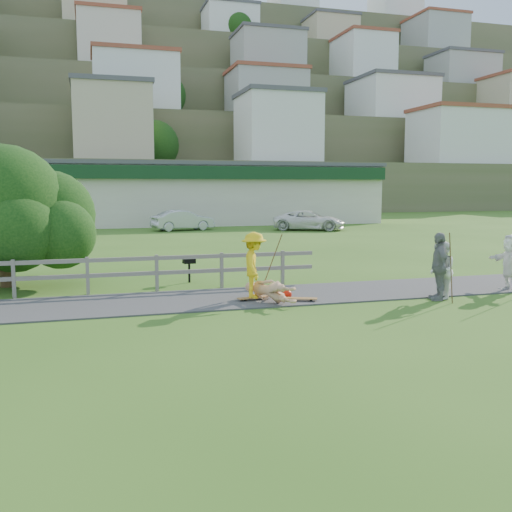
# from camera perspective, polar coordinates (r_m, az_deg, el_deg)

# --- Properties ---
(ground) EXTENTS (260.00, 260.00, 0.00)m
(ground) POSITION_cam_1_polar(r_m,az_deg,el_deg) (14.68, -0.59, -5.37)
(ground) COLOR #345E1B
(ground) RESTS_ON ground
(path) EXTENTS (34.00, 3.00, 0.04)m
(path) POSITION_cam_1_polar(r_m,az_deg,el_deg) (16.10, -2.03, -4.20)
(path) COLOR #3A3B3D
(path) RESTS_ON ground
(fence) EXTENTS (15.05, 0.10, 1.10)m
(fence) POSITION_cam_1_polar(r_m,az_deg,el_deg) (17.30, -18.55, -1.42)
(fence) COLOR slate
(fence) RESTS_ON ground
(strip_mall) EXTENTS (32.50, 10.75, 5.10)m
(strip_mall) POSITION_cam_1_polar(r_m,az_deg,el_deg) (49.39, -7.06, 6.28)
(strip_mall) COLOR beige
(strip_mall) RESTS_ON ground
(hillside) EXTENTS (220.00, 67.00, 47.50)m
(hillside) POSITION_cam_1_polar(r_m,az_deg,el_deg) (105.80, -14.35, 12.88)
(hillside) COLOR #4D5833
(hillside) RESTS_ON ground
(skater_rider) EXTENTS (0.93, 1.30, 1.81)m
(skater_rider) POSITION_cam_1_polar(r_m,az_deg,el_deg) (15.58, -0.20, -1.27)
(skater_rider) COLOR yellow
(skater_rider) RESTS_ON ground
(skater_fallen) EXTENTS (1.81, 1.12, 0.65)m
(skater_fallen) POSITION_cam_1_polar(r_m,az_deg,el_deg) (15.43, 1.43, -3.53)
(skater_fallen) COLOR tan
(skater_fallen) RESTS_ON ground
(spectator_a) EXTENTS (0.90, 0.98, 1.62)m
(spectator_a) POSITION_cam_1_polar(r_m,az_deg,el_deg) (16.73, 18.13, -1.38)
(spectator_a) COLOR white
(spectator_a) RESTS_ON ground
(spectator_b) EXTENTS (0.80, 1.19, 1.88)m
(spectator_b) POSITION_cam_1_polar(r_m,az_deg,el_deg) (16.54, 17.81, -0.99)
(spectator_b) COLOR gray
(spectator_b) RESTS_ON ground
(spectator_d) EXTENTS (0.71, 1.66, 1.73)m
(spectator_d) POSITION_cam_1_polar(r_m,az_deg,el_deg) (18.70, 24.07, -0.61)
(spectator_d) COLOR white
(spectator_d) RESTS_ON ground
(car_silver) EXTENTS (4.63, 2.44, 1.45)m
(car_silver) POSITION_cam_1_polar(r_m,az_deg,el_deg) (41.16, -7.33, 3.56)
(car_silver) COLOR #B6B7BF
(car_silver) RESTS_ON ground
(car_white) EXTENTS (5.62, 4.25, 1.42)m
(car_white) POSITION_cam_1_polar(r_m,az_deg,el_deg) (41.17, 5.34, 3.56)
(car_white) COLOR white
(car_white) RESTS_ON ground
(tree) EXTENTS (5.97, 5.97, 3.55)m
(tree) POSITION_cam_1_polar(r_m,az_deg,el_deg) (19.42, -23.80, 2.35)
(tree) COLOR black
(tree) RESTS_ON ground
(bbq) EXTENTS (0.41, 0.33, 0.84)m
(bbq) POSITION_cam_1_polar(r_m,az_deg,el_deg) (18.83, -6.69, -1.38)
(bbq) COLOR black
(bbq) RESTS_ON ground
(longboard_rider) EXTENTS (0.98, 0.41, 0.11)m
(longboard_rider) POSITION_cam_1_polar(r_m,az_deg,el_deg) (15.72, -0.20, -4.35)
(longboard_rider) COLOR olive
(longboard_rider) RESTS_ON ground
(longboard_fallen) EXTENTS (0.99, 0.60, 0.11)m
(longboard_fallen) POSITION_cam_1_polar(r_m,az_deg,el_deg) (15.64, 4.34, -4.42)
(longboard_fallen) COLOR olive
(longboard_fallen) RESTS_ON ground
(helmet) EXTENTS (0.28, 0.28, 0.28)m
(helmet) POSITION_cam_1_polar(r_m,az_deg,el_deg) (15.97, 3.11, -3.86)
(helmet) COLOR red
(helmet) RESTS_ON ground
(pole_rider) EXTENTS (0.03, 0.03, 1.94)m
(pole_rider) POSITION_cam_1_polar(r_m,az_deg,el_deg) (16.12, 1.46, -0.77)
(pole_rider) COLOR brown
(pole_rider) RESTS_ON ground
(pole_spec_left) EXTENTS (0.03, 0.03, 1.93)m
(pole_spec_left) POSITION_cam_1_polar(r_m,az_deg,el_deg) (16.11, 18.91, -1.16)
(pole_spec_left) COLOR brown
(pole_spec_left) RESTS_ON ground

